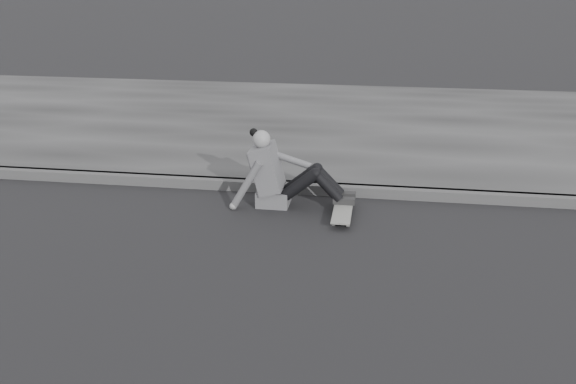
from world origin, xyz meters
The scene contains 5 objects.
ground centered at (0.00, 0.00, 0.00)m, with size 80.00×80.00×0.00m, color black.
curb centered at (0.00, 2.58, 0.06)m, with size 24.00×0.16×0.12m, color #454545.
sidewalk centered at (0.00, 5.60, 0.06)m, with size 24.00×6.00×0.12m, color #333333.
skateboard centered at (-0.79, 1.91, 0.07)m, with size 0.20×0.78×0.09m.
seated_woman centered at (-1.53, 2.15, 0.36)m, with size 1.38×0.46×0.88m.
Camera 1 is at (-0.43, -4.51, 2.69)m, focal length 40.00 mm.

